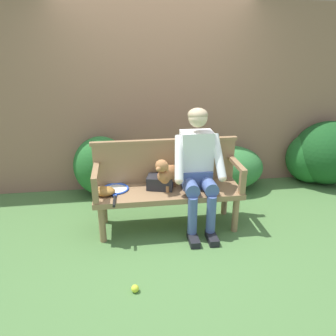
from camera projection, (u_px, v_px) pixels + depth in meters
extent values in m
plane|color=#4C753D|center=(168.00, 226.00, 3.74)|extent=(40.00, 40.00, 0.00)
cube|color=#936651|center=(155.00, 99.00, 4.48)|extent=(8.00, 0.30, 2.46)
ellipsoid|color=#1E5B23|center=(312.00, 157.00, 4.78)|extent=(0.76, 0.65, 0.76)
ellipsoid|color=#194C1E|center=(329.00, 153.00, 4.73)|extent=(1.03, 0.89, 0.92)
ellipsoid|color=#286B2D|center=(101.00, 166.00, 4.38)|extent=(0.73, 0.59, 0.81)
ellipsoid|color=#337538|center=(229.00, 168.00, 4.61)|extent=(0.95, 0.74, 0.61)
cube|color=#93704C|center=(168.00, 192.00, 3.58)|extent=(1.59, 0.51, 0.06)
cylinder|color=#93704C|center=(102.00, 224.00, 3.39)|extent=(0.07, 0.07, 0.40)
cylinder|color=#93704C|center=(235.00, 215.00, 3.57)|extent=(0.07, 0.07, 0.40)
cylinder|color=#93704C|center=(104.00, 206.00, 3.75)|extent=(0.07, 0.07, 0.40)
cylinder|color=#93704C|center=(225.00, 199.00, 3.94)|extent=(0.07, 0.07, 0.40)
cube|color=#93704C|center=(165.00, 162.00, 3.69)|extent=(1.59, 0.05, 0.46)
cube|color=#93704C|center=(165.00, 141.00, 3.60)|extent=(1.63, 0.06, 0.04)
cube|color=#93704C|center=(95.00, 192.00, 3.22)|extent=(0.06, 0.06, 0.24)
cube|color=#93704C|center=(95.00, 171.00, 3.37)|extent=(0.06, 0.51, 0.04)
cube|color=#93704C|center=(242.00, 183.00, 3.42)|extent=(0.06, 0.06, 0.24)
cube|color=#93704C|center=(237.00, 164.00, 3.57)|extent=(0.06, 0.51, 0.04)
cube|color=black|center=(193.00, 240.00, 3.42)|extent=(0.10, 0.24, 0.07)
cylinder|color=#475B93|center=(192.00, 216.00, 3.41)|extent=(0.10, 0.10, 0.41)
cylinder|color=#475B93|center=(190.00, 186.00, 3.46)|extent=(0.15, 0.33, 0.15)
cube|color=black|center=(212.00, 238.00, 3.45)|extent=(0.10, 0.24, 0.07)
cylinder|color=#475B93|center=(211.00, 214.00, 3.43)|extent=(0.10, 0.10, 0.41)
cylinder|color=#475B93|center=(208.00, 185.00, 3.49)|extent=(0.15, 0.33, 0.15)
cube|color=#475B93|center=(196.00, 177.00, 3.62)|extent=(0.32, 0.24, 0.20)
cube|color=white|center=(196.00, 155.00, 3.54)|extent=(0.34, 0.22, 0.52)
cylinder|color=white|center=(179.00, 158.00, 3.39)|extent=(0.14, 0.34, 0.45)
sphere|color=beige|center=(179.00, 180.00, 3.35)|extent=(0.09, 0.09, 0.09)
cylinder|color=white|center=(218.00, 156.00, 3.45)|extent=(0.14, 0.34, 0.45)
sphere|color=beige|center=(222.00, 178.00, 3.41)|extent=(0.09, 0.09, 0.09)
sphere|color=beige|center=(198.00, 118.00, 3.37)|extent=(0.20, 0.20, 0.20)
ellipsoid|color=tan|center=(198.00, 115.00, 3.37)|extent=(0.21, 0.21, 0.14)
cylinder|color=#AD7042|center=(160.00, 187.00, 3.54)|extent=(0.04, 0.04, 0.07)
cylinder|color=#AD7042|center=(168.00, 189.00, 3.49)|extent=(0.04, 0.04, 0.07)
cylinder|color=#AD7042|center=(167.00, 182.00, 3.67)|extent=(0.04, 0.04, 0.07)
cylinder|color=#AD7042|center=(174.00, 184.00, 3.62)|extent=(0.04, 0.04, 0.07)
ellipsoid|color=#AD7042|center=(167.00, 175.00, 3.53)|extent=(0.30, 0.32, 0.21)
sphere|color=#AD7042|center=(163.00, 176.00, 3.45)|extent=(0.12, 0.12, 0.12)
sphere|color=#AD7042|center=(162.00, 166.00, 3.38)|extent=(0.13, 0.13, 0.13)
ellipsoid|color=#AD7042|center=(159.00, 169.00, 3.34)|extent=(0.09, 0.10, 0.05)
ellipsoid|color=#AD7042|center=(157.00, 165.00, 3.42)|extent=(0.05, 0.05, 0.10)
ellipsoid|color=#AD7042|center=(167.00, 167.00, 3.37)|extent=(0.05, 0.05, 0.10)
sphere|color=#AD7042|center=(173.00, 167.00, 3.62)|extent=(0.06, 0.06, 0.06)
torus|color=blue|center=(116.00, 189.00, 3.56)|extent=(0.30, 0.30, 0.02)
cylinder|color=silver|center=(116.00, 189.00, 3.56)|extent=(0.25, 0.25, 0.00)
cube|color=blue|center=(115.00, 195.00, 3.40)|extent=(0.04, 0.07, 0.02)
cylinder|color=black|center=(114.00, 201.00, 3.27)|extent=(0.03, 0.22, 0.03)
ellipsoid|color=#9E6B2D|center=(105.00, 191.00, 3.42)|extent=(0.24, 0.20, 0.09)
cube|color=#232328|center=(160.00, 182.00, 3.57)|extent=(0.32, 0.26, 0.14)
sphere|color=#CCDB33|center=(135.00, 289.00, 2.75)|extent=(0.07, 0.07, 0.07)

